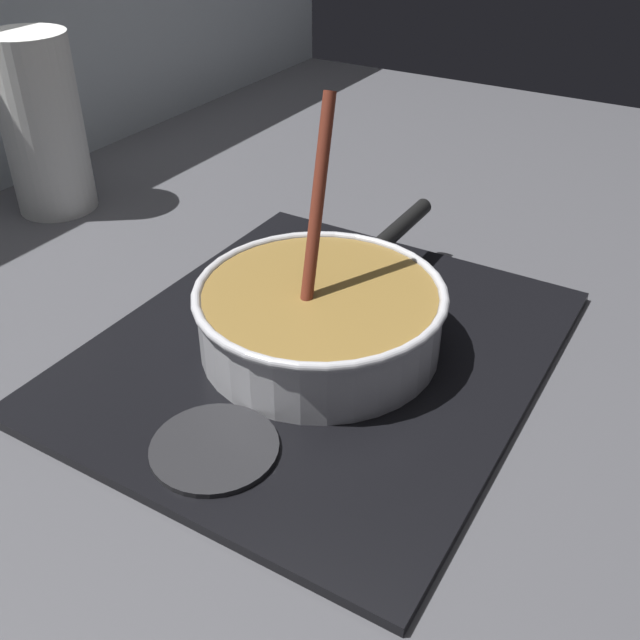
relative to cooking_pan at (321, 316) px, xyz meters
The scene contains 6 objects.
ground 0.11m from the cooking_pan, 125.28° to the right, with size 2.40×1.60×0.04m, color #4C4C51.
hob_plate 0.05m from the cooking_pan, behind, with size 0.56×0.48×0.01m, color black.
burner_ring 0.04m from the cooking_pan, behind, with size 0.20×0.20×0.01m, color #592D0C.
spare_burner 0.20m from the cooking_pan, behind, with size 0.13×0.13×0.01m, color #262628.
cooking_pan is the anchor object (origin of this frame).
paper_towel_roll 0.59m from the cooking_pan, 77.12° to the left, with size 0.12×0.12×0.27m, color white.
Camera 1 is at (-0.55, -0.28, 0.51)m, focal length 41.21 mm.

